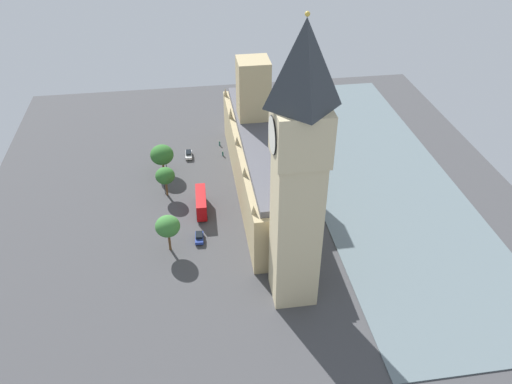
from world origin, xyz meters
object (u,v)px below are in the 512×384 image
Objects in this scene: plane_tree_under_trees at (168,226)px; clock_tower at (298,172)px; street_lamp_by_river_gate at (165,158)px; plane_tree_corner at (162,155)px; parliament_building at (259,157)px; pedestrian_kerbside at (223,153)px; car_white_leading at (189,154)px; street_lamp_midblock at (164,180)px; plane_tree_opposite_hall at (165,176)px; double_decker_bus_near_tower at (201,202)px; pedestrian_trailing at (220,143)px; car_blue_far_end at (199,237)px.

clock_tower is at bearing 145.39° from plane_tree_under_trees.
plane_tree_corner is at bearing 62.27° from street_lamp_by_river_gate.
parliament_building is 33.08m from plane_tree_under_trees.
pedestrian_kerbside is at bearing -161.61° from street_lamp_by_river_gate.
street_lamp_midblock is (6.91, 17.75, 3.53)m from car_white_leading.
street_lamp_midblock is (0.45, 11.59, 0.41)m from street_lamp_by_river_gate.
parliament_building is 7.00× the size of plane_tree_under_trees.
plane_tree_opposite_hall is 12.43m from street_lamp_by_river_gate.
double_decker_bus_near_tower is 6.62× the size of pedestrian_kerbside.
parliament_building is 39.99× the size of pedestrian_kerbside.
car_white_leading is 2.78× the size of pedestrian_trailing.
car_blue_far_end is 32.76m from street_lamp_by_river_gate.
car_white_leading is at bearing -84.84° from car_blue_far_end.
pedestrian_kerbside is at bearing -158.15° from plane_tree_corner.
street_lamp_midblock reaches higher than car_white_leading.
parliament_building is 25.63m from pedestrian_trailing.
double_decker_bus_near_tower is 1.30× the size of plane_tree_opposite_hall.
car_blue_far_end is at bearing 110.39° from plane_tree_opposite_hall.
plane_tree_under_trees is at bearing -34.61° from clock_tower.
parliament_building is at bearing 101.77° from pedestrian_kerbside.
pedestrian_kerbside is 0.20× the size of plane_tree_opposite_hall.
clock_tower reaches higher than double_decker_bus_near_tower.
double_decker_bus_near_tower is 2.48× the size of car_blue_far_end.
plane_tree_corner is (7.21, 7.58, 4.97)m from car_white_leading.
plane_tree_corner is at bearing -87.72° from plane_tree_under_trees.
parliament_building is 10.09× the size of street_lamp_midblock.
street_lamp_by_river_gate is at bearing -24.75° from parliament_building.
plane_tree_corner is (16.72, 12.93, 5.14)m from pedestrian_trailing.
pedestrian_kerbside is at bearing -134.63° from street_lamp_midblock.
car_white_leading is 1.05× the size of car_blue_far_end.
street_lamp_midblock is (-0.29, 10.17, -1.44)m from plane_tree_corner.
pedestrian_trailing is 19.96m from street_lamp_by_river_gate.
plane_tree_under_trees is (15.81, 39.48, 6.02)m from pedestrian_kerbside.
parliament_building reaches higher than plane_tree_corner.
street_lamp_by_river_gate is at bearing -89.75° from plane_tree_opposite_hall.
plane_tree_opposite_hall reaches higher than car_white_leading.
street_lamp_by_river_gate is at bearing -92.24° from street_lamp_midblock.
clock_tower is at bearing 122.99° from plane_tree_opposite_hall.
clock_tower is at bearing 136.78° from car_blue_far_end.
clock_tower reaches higher than pedestrian_trailing.
parliament_building is 39.79× the size of pedestrian_trailing.
parliament_building reaches higher than car_blue_far_end.
pedestrian_trailing is (-8.67, -43.29, -0.16)m from car_blue_far_end.
plane_tree_corner reaches higher than car_white_leading.
plane_tree_opposite_hall is at bearing 72.53° from car_white_leading.
pedestrian_kerbside is at bearing -81.06° from clock_tower.
pedestrian_trailing is at bearing -108.70° from plane_tree_under_trees.
car_white_leading is at bearing -109.16° from plane_tree_opposite_hall.
plane_tree_under_trees reaches higher than street_lamp_midblock.
plane_tree_corner reaches higher than plane_tree_opposite_hall.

